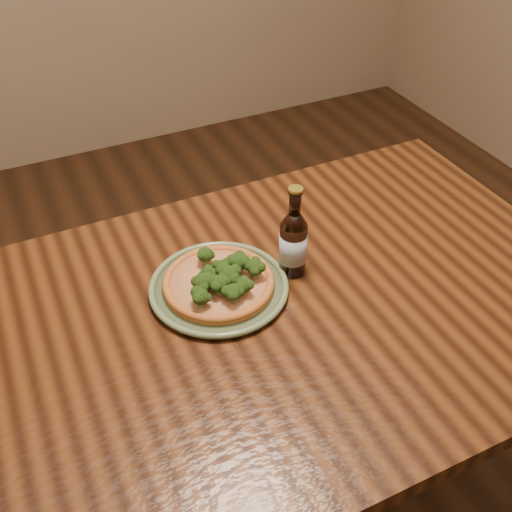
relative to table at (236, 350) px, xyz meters
name	(u,v)px	position (x,y,z in m)	size (l,w,h in m)	color
table	(236,350)	(0.00, 0.00, 0.00)	(1.60, 0.90, 0.75)	#46240F
plate	(219,287)	(0.00, 0.09, 0.10)	(0.30, 0.30, 0.02)	#5C704D
pizza	(220,281)	(0.00, 0.09, 0.12)	(0.24, 0.24, 0.07)	#AF6227
beer_bottle	(293,242)	(0.17, 0.08, 0.17)	(0.06, 0.06, 0.22)	black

